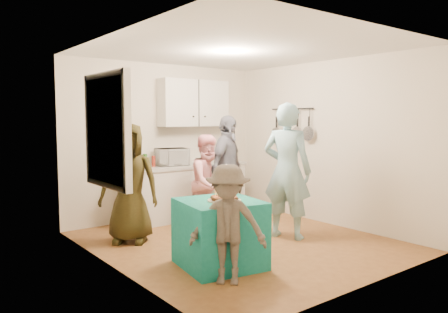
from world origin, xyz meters
TOP-DOWN VIEW (x-y plane):
  - floor at (0.00, 0.00)m, footprint 4.00×4.00m
  - ceiling at (0.00, 0.00)m, footprint 4.00×4.00m
  - back_wall at (0.00, 2.00)m, footprint 3.60×3.60m
  - left_wall at (-1.80, 0.00)m, footprint 4.00×4.00m
  - right_wall at (1.80, 0.00)m, footprint 4.00×4.00m
  - window_night at (-1.77, 0.30)m, footprint 0.04×1.00m
  - counter at (0.20, 1.70)m, footprint 2.20×0.58m
  - countertop at (0.20, 1.70)m, footprint 2.24×0.62m
  - upper_cabinet at (0.50, 1.85)m, footprint 1.30×0.30m
  - pot_rack at (1.72, 0.70)m, footprint 0.12×1.00m
  - microwave at (-0.05, 1.70)m, footprint 0.57×0.45m
  - party_table at (-0.81, -0.61)m, footprint 0.98×0.98m
  - donut_cake at (-0.80, -0.68)m, footprint 0.38×0.38m
  - punch_jar at (-0.57, -0.44)m, footprint 0.22×0.22m
  - man_birthday at (0.66, -0.24)m, footprint 0.70×0.82m
  - woman_back_left at (-1.19, 0.92)m, footprint 0.95×0.91m
  - woman_back_center at (0.06, 0.80)m, footprint 0.75×0.61m
  - woman_back_right at (0.60, 1.05)m, footprint 1.10×0.87m
  - child_near_left at (-1.06, -1.09)m, footprint 0.88×0.88m

SIDE VIEW (x-z plane):
  - floor at x=0.00m, z-range 0.00..0.00m
  - party_table at x=-0.81m, z-range 0.00..0.76m
  - counter at x=0.20m, z-range 0.00..0.86m
  - child_near_left at x=-1.06m, z-range 0.00..1.22m
  - woman_back_center at x=0.06m, z-range 0.00..1.45m
  - woman_back_left at x=-1.19m, z-range 0.00..1.63m
  - donut_cake at x=-0.80m, z-range 0.76..0.94m
  - woman_back_right at x=0.60m, z-range 0.00..1.74m
  - countertop at x=0.20m, z-range 0.86..0.91m
  - punch_jar at x=-0.57m, z-range 0.76..1.10m
  - man_birthday at x=0.66m, z-range 0.00..1.91m
  - microwave at x=-0.05m, z-range 0.91..1.19m
  - back_wall at x=0.00m, z-range 1.30..1.30m
  - left_wall at x=-1.80m, z-range 1.30..1.30m
  - right_wall at x=1.80m, z-range 1.30..1.30m
  - window_night at x=-1.77m, z-range 0.95..2.15m
  - pot_rack at x=1.72m, z-range 1.30..1.90m
  - upper_cabinet at x=0.50m, z-range 1.55..2.35m
  - ceiling at x=0.00m, z-range 2.60..2.60m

